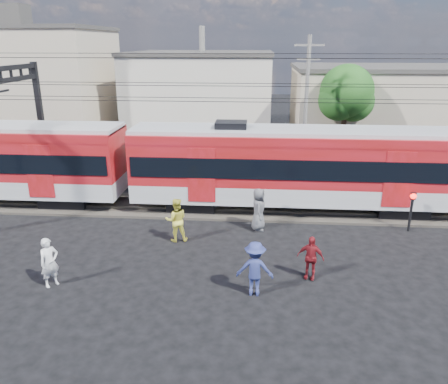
# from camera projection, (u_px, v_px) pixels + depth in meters

# --- Properties ---
(ground) EXTENTS (120.00, 120.00, 0.00)m
(ground) POSITION_uv_depth(u_px,v_px,m) (164.00, 291.00, 14.93)
(ground) COLOR black
(ground) RESTS_ON ground
(track_bed) EXTENTS (70.00, 3.40, 0.12)m
(track_bed) POSITION_uv_depth(u_px,v_px,m) (196.00, 207.00, 22.45)
(track_bed) COLOR #2D2823
(track_bed) RESTS_ON ground
(rail_near) EXTENTS (70.00, 0.12, 0.12)m
(rail_near) POSITION_uv_depth(u_px,v_px,m) (194.00, 210.00, 21.71)
(rail_near) COLOR #59544C
(rail_near) RESTS_ON track_bed
(rail_far) EXTENTS (70.00, 0.12, 0.12)m
(rail_far) POSITION_uv_depth(u_px,v_px,m) (198.00, 199.00, 23.12)
(rail_far) COLOR #59544C
(rail_far) RESTS_ON track_bed
(commuter_train) EXTENTS (50.30, 3.08, 4.17)m
(commuter_train) POSITION_uv_depth(u_px,v_px,m) (301.00, 165.00, 21.30)
(commuter_train) COLOR black
(commuter_train) RESTS_ON ground
(catenary) EXTENTS (70.00, 9.30, 7.52)m
(catenary) POSITION_uv_depth(u_px,v_px,m) (20.00, 105.00, 21.44)
(catenary) COLOR black
(catenary) RESTS_ON ground
(building_west) EXTENTS (14.28, 10.20, 9.30)m
(building_west) POSITION_uv_depth(u_px,v_px,m) (24.00, 84.00, 37.30)
(building_west) COLOR #BBA78F
(building_west) RESTS_ON ground
(building_midwest) EXTENTS (12.24, 12.24, 7.30)m
(building_midwest) POSITION_uv_depth(u_px,v_px,m) (203.00, 94.00, 39.33)
(building_midwest) COLOR beige
(building_midwest) RESTS_ON ground
(building_mideast) EXTENTS (16.32, 10.20, 6.30)m
(building_mideast) POSITION_uv_depth(u_px,v_px,m) (393.00, 106.00, 35.47)
(building_mideast) COLOR #BBA78F
(building_mideast) RESTS_ON ground
(utility_pole_mid) EXTENTS (1.80, 0.24, 8.50)m
(utility_pole_mid) POSITION_uv_depth(u_px,v_px,m) (306.00, 102.00, 27.14)
(utility_pole_mid) COLOR slate
(utility_pole_mid) RESTS_ON ground
(tree_near) EXTENTS (3.82, 3.64, 6.72)m
(tree_near) POSITION_uv_depth(u_px,v_px,m) (349.00, 95.00, 29.77)
(tree_near) COLOR #382619
(tree_near) RESTS_ON ground
(pedestrian_a) EXTENTS (0.75, 0.77, 1.78)m
(pedestrian_a) POSITION_uv_depth(u_px,v_px,m) (49.00, 262.00, 15.04)
(pedestrian_a) COLOR silver
(pedestrian_a) RESTS_ON ground
(pedestrian_b) EXTENTS (1.07, 0.92, 1.91)m
(pedestrian_b) POSITION_uv_depth(u_px,v_px,m) (176.00, 220.00, 18.46)
(pedestrian_b) COLOR #DAD244
(pedestrian_b) RESTS_ON ground
(pedestrian_c) EXTENTS (1.26, 0.76, 1.91)m
(pedestrian_c) POSITION_uv_depth(u_px,v_px,m) (255.00, 269.00, 14.48)
(pedestrian_c) COLOR navy
(pedestrian_c) RESTS_ON ground
(pedestrian_d) EXTENTS (1.03, 0.65, 1.64)m
(pedestrian_d) POSITION_uv_depth(u_px,v_px,m) (310.00, 258.00, 15.53)
(pedestrian_d) COLOR maroon
(pedestrian_d) RESTS_ON ground
(pedestrian_e) EXTENTS (0.64, 0.97, 1.96)m
(pedestrian_e) POSITION_uv_depth(u_px,v_px,m) (259.00, 209.00, 19.56)
(pedestrian_e) COLOR #4F5054
(pedestrian_e) RESTS_ON ground
(crossing_signal) EXTENTS (0.27, 0.27, 1.84)m
(crossing_signal) POSITION_uv_depth(u_px,v_px,m) (412.00, 204.00, 19.29)
(crossing_signal) COLOR black
(crossing_signal) RESTS_ON ground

